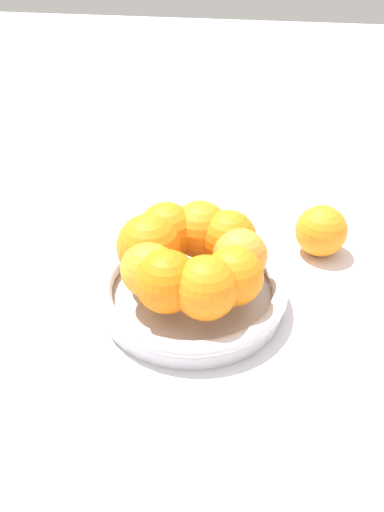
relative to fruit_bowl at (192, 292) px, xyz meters
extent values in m
plane|color=silver|center=(0.00, 0.00, -0.02)|extent=(4.00, 4.00, 0.00)
cylinder|color=silver|center=(0.00, 0.00, -0.01)|extent=(0.23, 0.23, 0.02)
torus|color=silver|center=(0.00, 0.00, 0.01)|extent=(0.24, 0.24, 0.02)
sphere|color=orange|center=(0.06, 0.00, 0.06)|extent=(0.08, 0.08, 0.08)
sphere|color=orange|center=(0.05, 0.04, 0.06)|extent=(0.08, 0.08, 0.08)
sphere|color=orange|center=(0.01, 0.06, 0.06)|extent=(0.08, 0.08, 0.08)
sphere|color=orange|center=(-0.03, 0.05, 0.05)|extent=(0.07, 0.07, 0.07)
sphere|color=orange|center=(-0.06, 0.02, 0.06)|extent=(0.07, 0.07, 0.07)
sphere|color=orange|center=(-0.06, -0.03, 0.06)|extent=(0.07, 0.07, 0.07)
sphere|color=orange|center=(-0.03, -0.05, 0.05)|extent=(0.07, 0.07, 0.07)
sphere|color=orange|center=(0.02, -0.06, 0.05)|extent=(0.07, 0.07, 0.07)
sphere|color=orange|center=(0.05, -0.04, 0.06)|extent=(0.07, 0.07, 0.07)
sphere|color=orange|center=(0.15, -0.16, 0.02)|extent=(0.08, 0.08, 0.08)
camera|label=1|loc=(-0.49, -0.09, 0.41)|focal=35.00mm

